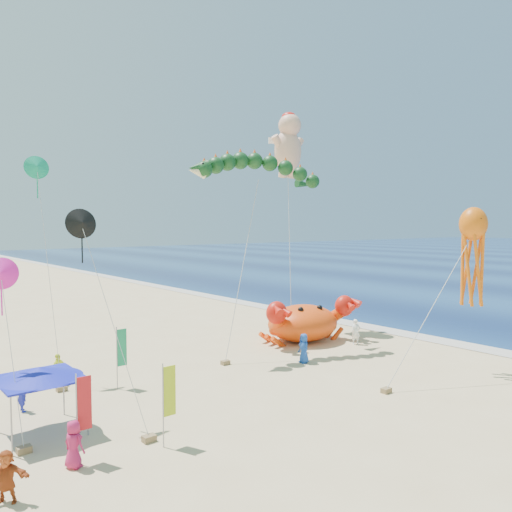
{
  "coord_description": "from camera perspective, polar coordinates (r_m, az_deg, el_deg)",
  "views": [
    {
      "loc": [
        -20.91,
        -20.79,
        8.32
      ],
      "look_at": [
        -2.0,
        2.0,
        6.5
      ],
      "focal_mm": 35.0,
      "sensor_mm": 36.0,
      "label": 1
    }
  ],
  "objects": [
    {
      "name": "ground",
      "position": [
        30.63,
        5.4,
        -12.26
      ],
      "size": [
        320.0,
        320.0,
        0.0
      ],
      "primitive_type": "plane",
      "color": "#D1B784",
      "rests_on": "ground"
    },
    {
      "name": "crab_inflatable",
      "position": [
        36.3,
        5.5,
        -7.45
      ],
      "size": [
        7.38,
        5.38,
        3.24
      ],
      "color": "#E9440C",
      "rests_on": "ground"
    },
    {
      "name": "beachgoers",
      "position": [
        25.23,
        -19.19,
        -13.88
      ],
      "size": [
        26.04,
        13.11,
        1.86
      ],
      "color": "white",
      "rests_on": "ground"
    },
    {
      "name": "feather_flags",
      "position": [
        21.81,
        -19.22,
        -13.49
      ],
      "size": [
        8.65,
        7.49,
        3.2
      ],
      "color": "gray",
      "rests_on": "ground"
    },
    {
      "name": "cherub_kite",
      "position": [
        41.24,
        3.72,
        12.7
      ],
      "size": [
        4.1,
        4.48,
        17.39
      ],
      "color": "#EBAD90",
      "rests_on": "ground"
    },
    {
      "name": "foam_strip",
      "position": [
        39.8,
        17.84,
        -8.71
      ],
      "size": [
        320.0,
        320.0,
        0.0
      ],
      "primitive_type": "plane",
      "color": "silver",
      "rests_on": "ground"
    },
    {
      "name": "dragon_kite",
      "position": [
        33.11,
        0.09,
        9.45
      ],
      "size": [
        9.66,
        3.24,
        12.81
      ],
      "color": "#0E3515",
      "rests_on": "ground"
    },
    {
      "name": "octopus_kite",
      "position": [
        30.36,
        23.49,
        0.74
      ],
      "size": [
        7.66,
        1.82,
        9.34
      ],
      "color": "orange",
      "rests_on": "ground"
    },
    {
      "name": "canopy_blue",
      "position": [
        22.11,
        -23.53,
        -12.2
      ],
      "size": [
        3.33,
        3.33,
        2.71
      ],
      "color": "gray",
      "rests_on": "ground"
    },
    {
      "name": "small_kites",
      "position": [
        24.45,
        -23.05,
        2.18
      ],
      "size": [
        4.87,
        11.03,
        12.16
      ],
      "color": "#0D9166",
      "rests_on": "ground"
    }
  ]
}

